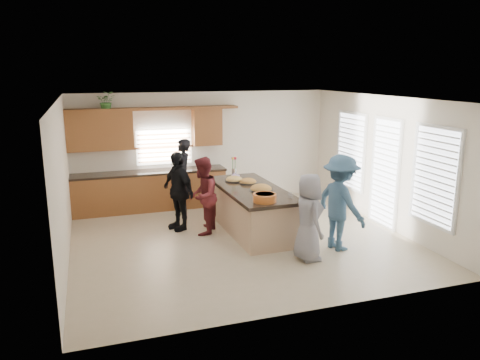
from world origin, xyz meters
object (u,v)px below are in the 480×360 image
object	(u,v)px
island	(252,211)
woman_left_mid	(203,196)
woman_left_front	(178,191)
woman_right_front	(309,217)
woman_left_back	(183,175)
salad_bowl	(265,197)
woman_right_back	(340,203)

from	to	relation	value
island	woman_left_mid	distance (m)	1.08
woman_left_front	woman_right_front	distance (m)	3.01
island	woman_right_front	distance (m)	1.79
island	woman_right_front	bearing A→B (deg)	-76.27
woman_left_back	salad_bowl	bearing A→B (deg)	28.70
woman_left_mid	woman_right_back	bearing A→B (deg)	81.29
woman_left_front	woman_left_mid	bearing A→B (deg)	21.17
woman_left_mid	salad_bowl	bearing A→B (deg)	61.91
woman_left_mid	woman_right_back	size ratio (longest dim) A/B	0.89
woman_left_mid	woman_right_front	bearing A→B (deg)	64.66
woman_left_back	woman_right_front	xyz separation A→B (m)	(1.50, -3.72, -0.08)
salad_bowl	woman_left_mid	distance (m)	1.56
woman_left_back	woman_left_mid	distance (m)	1.80
woman_left_mid	woman_left_front	bearing A→B (deg)	-107.60
island	woman_right_back	world-z (taller)	woman_right_back
woman_left_back	woman_right_back	world-z (taller)	woman_right_back
woman_right_back	woman_right_front	size ratio (longest dim) A/B	1.15
woman_left_back	woman_right_front	world-z (taller)	woman_left_back
woman_right_front	salad_bowl	bearing A→B (deg)	44.62
salad_bowl	woman_right_back	distance (m)	1.43
woman_right_front	island	bearing A→B (deg)	17.92
woman_left_back	woman_left_mid	world-z (taller)	woman_left_back
salad_bowl	woman_right_front	distance (m)	0.91
island	woman_right_back	distance (m)	1.94
woman_left_back	woman_left_mid	xyz separation A→B (m)	(0.05, -1.80, -0.06)
island	woman_right_front	world-z (taller)	woman_right_front
woman_left_front	salad_bowl	bearing A→B (deg)	13.63
woman_left_front	woman_right_back	xyz separation A→B (m)	(2.67, -2.07, 0.07)
salad_bowl	woman_left_front	xyz separation A→B (m)	(-1.30, 1.70, -0.19)
island	salad_bowl	bearing A→B (deg)	-98.10
woman_left_mid	woman_left_front	xyz separation A→B (m)	(-0.43, 0.43, 0.03)
island	woman_left_back	world-z (taller)	woman_left_back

